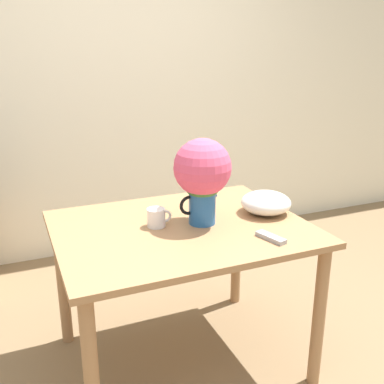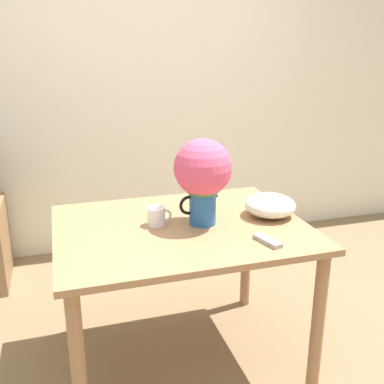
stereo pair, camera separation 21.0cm
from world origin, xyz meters
TOP-DOWN VIEW (x-y plane):
  - ground_plane at (0.00, 0.00)m, footprint 12.00×12.00m
  - wall_back at (0.00, 1.79)m, footprint 8.00×0.05m
  - table at (-0.09, 0.23)m, footprint 1.18×0.93m
  - flower_vase at (0.01, 0.22)m, footprint 0.27×0.27m
  - coffee_mug at (-0.20, 0.27)m, footprint 0.12×0.09m
  - white_bowl at (0.37, 0.22)m, footprint 0.26×0.26m
  - remote_control at (0.21, -0.08)m, footprint 0.08×0.16m

SIDE VIEW (x-z plane):
  - ground_plane at x=0.00m, z-range 0.00..0.00m
  - table at x=-0.09m, z-range 0.27..1.04m
  - remote_control at x=0.21m, z-range 0.76..0.78m
  - coffee_mug at x=-0.20m, z-range 0.76..0.85m
  - white_bowl at x=0.37m, z-range 0.76..0.88m
  - flower_vase at x=0.01m, z-range 0.80..1.22m
  - wall_back at x=0.00m, z-range 0.00..2.60m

